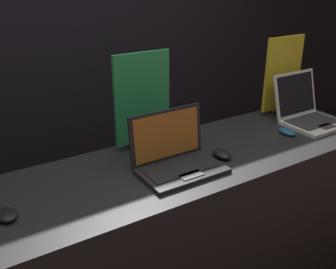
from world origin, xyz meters
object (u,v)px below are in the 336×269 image
at_px(mouse_front, 7,215).
at_px(laptop_middle, 176,156).
at_px(promo_stand_back, 282,77).
at_px(mouse_back, 287,132).
at_px(promo_stand_middle, 142,103).
at_px(laptop_back, 307,112).
at_px(mouse_middle, 222,154).

relative_size(mouse_front, laptop_middle, 0.27).
bearing_deg(promo_stand_back, mouse_back, -129.55).
xyz_separation_m(promo_stand_middle, promo_stand_back, (0.96, -0.02, -0.00)).
xyz_separation_m(promo_stand_middle, laptop_back, (0.96, -0.23, -0.16)).
distance_m(mouse_middle, promo_stand_back, 0.81).
height_order(laptop_middle, mouse_middle, laptop_middle).
distance_m(mouse_front, laptop_back, 1.69).
distance_m(mouse_middle, mouse_back, 0.48).
xyz_separation_m(laptop_middle, promo_stand_middle, (-0.00, 0.30, 0.17)).
distance_m(laptop_back, promo_stand_back, 0.27).
bearing_deg(promo_stand_middle, mouse_middle, -52.96).
relative_size(promo_stand_middle, promo_stand_back, 1.02).
bearing_deg(laptop_middle, laptop_back, 4.23).
bearing_deg(mouse_middle, mouse_back, 3.64).
relative_size(mouse_middle, promo_stand_middle, 0.23).
bearing_deg(promo_stand_middle, mouse_front, -157.93).
height_order(mouse_front, mouse_back, mouse_front).
distance_m(mouse_front, laptop_middle, 0.73).
height_order(promo_stand_middle, mouse_back, promo_stand_middle).
relative_size(promo_stand_middle, laptop_back, 1.40).
xyz_separation_m(mouse_middle, laptop_back, (0.71, 0.10, 0.05)).
relative_size(mouse_front, promo_stand_middle, 0.21).
height_order(mouse_front, mouse_middle, mouse_middle).
bearing_deg(laptop_middle, mouse_middle, -5.98).
relative_size(laptop_back, mouse_back, 3.17).
height_order(laptop_back, mouse_back, laptop_back).
distance_m(laptop_back, mouse_back, 0.24).
bearing_deg(mouse_front, laptop_middle, -0.47).
height_order(mouse_middle, mouse_back, mouse_middle).
bearing_deg(promo_stand_middle, laptop_middle, -90.00).
bearing_deg(laptop_back, laptop_middle, -175.77).
relative_size(mouse_front, mouse_back, 0.94).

